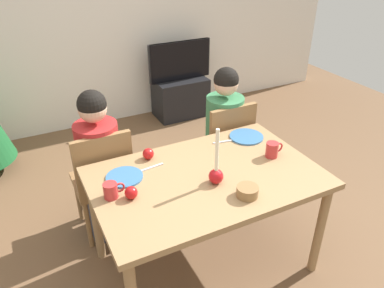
{
  "coord_description": "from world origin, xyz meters",
  "views": [
    {
      "loc": [
        -0.93,
        -1.64,
        2.06
      ],
      "look_at": [
        0.0,
        0.2,
        0.87
      ],
      "focal_mm": 34.79,
      "sensor_mm": 36.0,
      "label": 1
    }
  ],
  "objects_px": {
    "mug_right": "(272,150)",
    "apple_near_candle": "(131,193)",
    "person_right_child": "(223,138)",
    "chair_right": "(225,146)",
    "apple_by_left_plate": "(148,154)",
    "tv_stand": "(180,97)",
    "dining_table": "(206,186)",
    "person_left_child": "(101,169)",
    "plate_right": "(246,137)",
    "tv": "(180,61)",
    "mug_left": "(111,190)",
    "bowl_walnuts": "(247,191)",
    "chair_left": "(103,178)",
    "plate_left": "(124,177)",
    "candle_centerpiece": "(216,172)"
  },
  "relations": [
    {
      "from": "plate_left",
      "to": "bowl_walnuts",
      "type": "xyz_separation_m",
      "value": [
        0.57,
        -0.48,
        0.02
      ]
    },
    {
      "from": "dining_table",
      "to": "apple_near_candle",
      "type": "xyz_separation_m",
      "value": [
        -0.48,
        -0.01,
        0.12
      ]
    },
    {
      "from": "plate_left",
      "to": "plate_right",
      "type": "distance_m",
      "value": 0.96
    },
    {
      "from": "person_left_child",
      "to": "tv",
      "type": "height_order",
      "value": "person_left_child"
    },
    {
      "from": "tv_stand",
      "to": "plate_right",
      "type": "relative_size",
      "value": 2.61
    },
    {
      "from": "plate_right",
      "to": "mug_left",
      "type": "xyz_separation_m",
      "value": [
        -1.07,
        -0.24,
        0.04
      ]
    },
    {
      "from": "chair_right",
      "to": "tv_stand",
      "type": "height_order",
      "value": "chair_right"
    },
    {
      "from": "person_left_child",
      "to": "apple_by_left_plate",
      "type": "bearing_deg",
      "value": -48.69
    },
    {
      "from": "chair_right",
      "to": "plate_right",
      "type": "xyz_separation_m",
      "value": [
        -0.02,
        -0.31,
        0.24
      ]
    },
    {
      "from": "person_left_child",
      "to": "plate_right",
      "type": "relative_size",
      "value": 4.77
    },
    {
      "from": "tv_stand",
      "to": "dining_table",
      "type": "bearing_deg",
      "value": -111.32
    },
    {
      "from": "plate_right",
      "to": "mug_right",
      "type": "height_order",
      "value": "mug_right"
    },
    {
      "from": "tv_stand",
      "to": "bowl_walnuts",
      "type": "height_order",
      "value": "bowl_walnuts"
    },
    {
      "from": "tv_stand",
      "to": "apple_by_left_plate",
      "type": "relative_size",
      "value": 8.56
    },
    {
      "from": "chair_right",
      "to": "apple_by_left_plate",
      "type": "distance_m",
      "value": 0.85
    },
    {
      "from": "plate_left",
      "to": "apple_by_left_plate",
      "type": "relative_size",
      "value": 3.02
    },
    {
      "from": "tv_stand",
      "to": "tv",
      "type": "height_order",
      "value": "tv"
    },
    {
      "from": "person_left_child",
      "to": "person_right_child",
      "type": "height_order",
      "value": "same"
    },
    {
      "from": "tv_stand",
      "to": "tv",
      "type": "xyz_separation_m",
      "value": [
        0.0,
        0.0,
        0.47
      ]
    },
    {
      "from": "chair_right",
      "to": "plate_left",
      "type": "distance_m",
      "value": 1.08
    },
    {
      "from": "bowl_walnuts",
      "to": "apple_near_candle",
      "type": "height_order",
      "value": "apple_near_candle"
    },
    {
      "from": "candle_centerpiece",
      "to": "plate_left",
      "type": "relative_size",
      "value": 1.59
    },
    {
      "from": "plate_left",
      "to": "apple_near_candle",
      "type": "distance_m",
      "value": 0.21
    },
    {
      "from": "tv",
      "to": "candle_centerpiece",
      "type": "relative_size",
      "value": 2.19
    },
    {
      "from": "mug_right",
      "to": "bowl_walnuts",
      "type": "bearing_deg",
      "value": -143.9
    },
    {
      "from": "person_right_child",
      "to": "apple_near_candle",
      "type": "distance_m",
      "value": 1.21
    },
    {
      "from": "chair_left",
      "to": "mug_right",
      "type": "distance_m",
      "value": 1.21
    },
    {
      "from": "person_left_child",
      "to": "plate_left",
      "type": "relative_size",
      "value": 5.18
    },
    {
      "from": "plate_right",
      "to": "apple_by_left_plate",
      "type": "relative_size",
      "value": 3.28
    },
    {
      "from": "dining_table",
      "to": "mug_right",
      "type": "xyz_separation_m",
      "value": [
        0.49,
        0.0,
        0.13
      ]
    },
    {
      "from": "plate_right",
      "to": "mug_left",
      "type": "distance_m",
      "value": 1.1
    },
    {
      "from": "apple_by_left_plate",
      "to": "tv_stand",
      "type": "bearing_deg",
      "value": 59.62
    },
    {
      "from": "tv_stand",
      "to": "mug_left",
      "type": "relative_size",
      "value": 5.14
    },
    {
      "from": "mug_left",
      "to": "bowl_walnuts",
      "type": "bearing_deg",
      "value": -25.92
    },
    {
      "from": "tv",
      "to": "person_right_child",
      "type": "bearing_deg",
      "value": -103.01
    },
    {
      "from": "mug_left",
      "to": "apple_by_left_plate",
      "type": "xyz_separation_m",
      "value": [
        0.33,
        0.29,
        -0.01
      ]
    },
    {
      "from": "person_left_child",
      "to": "apple_near_candle",
      "type": "height_order",
      "value": "person_left_child"
    },
    {
      "from": "mug_right",
      "to": "tv",
      "type": "bearing_deg",
      "value": 80.06
    },
    {
      "from": "mug_left",
      "to": "apple_near_candle",
      "type": "distance_m",
      "value": 0.11
    },
    {
      "from": "chair_right",
      "to": "mug_left",
      "type": "height_order",
      "value": "chair_right"
    },
    {
      "from": "chair_right",
      "to": "tv",
      "type": "height_order",
      "value": "tv"
    },
    {
      "from": "chair_left",
      "to": "mug_right",
      "type": "bearing_deg",
      "value": -31.12
    },
    {
      "from": "mug_left",
      "to": "mug_right",
      "type": "distance_m",
      "value": 1.08
    },
    {
      "from": "bowl_walnuts",
      "to": "chair_left",
      "type": "bearing_deg",
      "value": 124.78
    },
    {
      "from": "chair_right",
      "to": "tv",
      "type": "distance_m",
      "value": 1.75
    },
    {
      "from": "mug_right",
      "to": "apple_near_candle",
      "type": "distance_m",
      "value": 0.98
    },
    {
      "from": "tv_stand",
      "to": "apple_near_candle",
      "type": "distance_m",
      "value": 2.74
    },
    {
      "from": "chair_left",
      "to": "bowl_walnuts",
      "type": "height_order",
      "value": "chair_left"
    },
    {
      "from": "tv",
      "to": "mug_right",
      "type": "bearing_deg",
      "value": -99.94
    },
    {
      "from": "mug_left",
      "to": "apple_by_left_plate",
      "type": "height_order",
      "value": "mug_left"
    }
  ]
}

